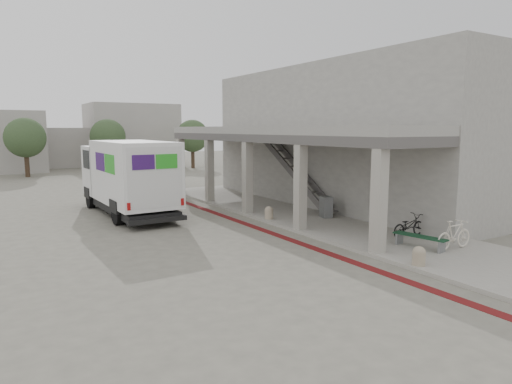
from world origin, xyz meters
TOP-DOWN VIEW (x-y plane):
  - ground at (0.00, 0.00)m, footprint 120.00×120.00m
  - bike_lane_stripe at (1.00, 2.00)m, footprint 0.35×40.00m
  - sidewalk at (4.00, 0.00)m, footprint 4.40×28.00m
  - transit_building at (6.83, 4.50)m, footprint 7.60×17.00m
  - distant_backdrop at (-2.84, 35.89)m, footprint 28.00×10.00m
  - tree_left at (-5.00, 28.00)m, footprint 3.20×3.20m
  - tree_mid at (2.00, 30.00)m, footprint 3.20×3.20m
  - tree_right at (10.00, 29.00)m, footprint 3.20×3.20m
  - fedex_truck at (-2.52, 7.47)m, footprint 2.64×7.97m
  - bench at (3.63, -3.86)m, footprint 0.69×1.79m
  - bollard_near at (2.10, -5.07)m, footprint 0.36×0.36m
  - bollard_far at (2.10, 2.69)m, footprint 0.36×0.36m
  - utility_cabinet at (4.39, 1.70)m, footprint 0.53×0.63m
  - bicycle_black at (4.57, -2.60)m, footprint 1.55×0.57m
  - bicycle_cream at (4.43, -4.51)m, footprint 1.59×0.47m

SIDE VIEW (x-z plane):
  - ground at x=0.00m, z-range 0.00..0.00m
  - bike_lane_stripe at x=1.00m, z-range 0.00..0.01m
  - sidewalk at x=4.00m, z-range 0.00..0.12m
  - bollard_far at x=2.10m, z-range 0.12..0.66m
  - bollard_near at x=2.10m, z-range 0.12..0.67m
  - bench at x=3.63m, z-range 0.21..0.62m
  - bicycle_black at x=4.57m, z-range 0.12..0.93m
  - utility_cabinet at x=4.39m, z-range 0.12..1.03m
  - bicycle_cream at x=4.43m, z-range 0.12..1.07m
  - fedex_truck at x=-2.52m, z-range 0.11..3.49m
  - distant_backdrop at x=-2.84m, z-range -0.55..5.95m
  - tree_left at x=-5.00m, z-range 0.78..5.58m
  - tree_mid at x=2.00m, z-range 0.78..5.58m
  - tree_right at x=10.00m, z-range 0.78..5.58m
  - transit_building at x=6.83m, z-range -0.10..6.90m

